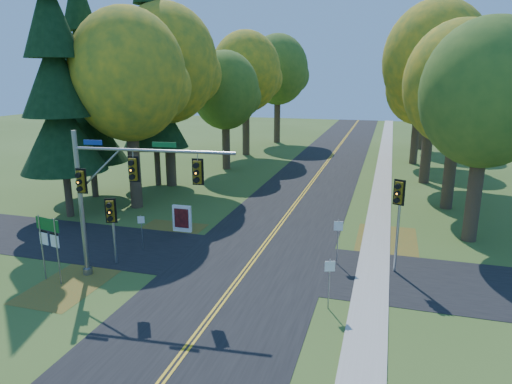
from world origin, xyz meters
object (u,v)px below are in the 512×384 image
(traffic_mast, at_px, (116,186))
(east_signal_pole, at_px, (399,203))
(route_sign_cluster, at_px, (49,236))
(info_kiosk, at_px, (182,219))

(traffic_mast, xyz_separation_m, east_signal_pole, (12.65, 4.29, -0.95))
(route_sign_cluster, relative_size, info_kiosk, 1.91)
(route_sign_cluster, bearing_deg, east_signal_pole, 31.77)
(traffic_mast, height_order, route_sign_cluster, traffic_mast)
(east_signal_pole, relative_size, route_sign_cluster, 1.48)
(east_signal_pole, distance_m, route_sign_cluster, 16.65)
(traffic_mast, height_order, east_signal_pole, traffic_mast)
(traffic_mast, distance_m, route_sign_cluster, 3.99)
(traffic_mast, bearing_deg, route_sign_cluster, -161.26)
(info_kiosk, bearing_deg, route_sign_cluster, -109.74)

